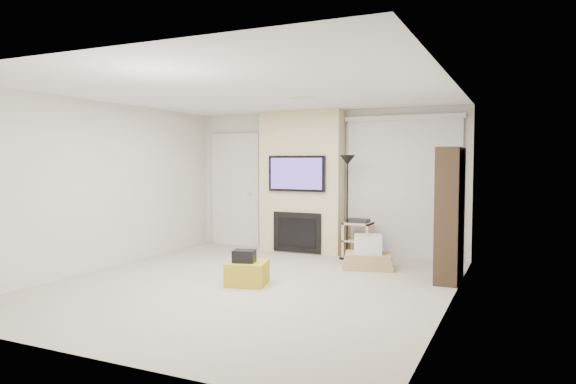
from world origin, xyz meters
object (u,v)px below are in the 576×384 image
at_px(floor_lamp, 347,177).
at_px(ottoman, 247,273).
at_px(av_stand, 358,238).
at_px(bookshelf, 450,214).
at_px(box_stack, 368,255).

bearing_deg(floor_lamp, ottoman, -106.22).
relative_size(av_stand, bookshelf, 0.37).
bearing_deg(av_stand, floor_lamp, -136.40).
height_order(floor_lamp, av_stand, floor_lamp).
relative_size(ottoman, bookshelf, 0.28).
xyz_separation_m(ottoman, floor_lamp, (0.64, 2.21, 1.20)).
bearing_deg(ottoman, box_stack, 55.13).
relative_size(av_stand, box_stack, 0.76).
height_order(ottoman, floor_lamp, floor_lamp).
relative_size(box_stack, bookshelf, 0.48).
distance_m(floor_lamp, av_stand, 1.03).
distance_m(box_stack, bookshelf, 1.45).
bearing_deg(av_stand, box_stack, -61.79).
xyz_separation_m(box_stack, bookshelf, (1.22, -0.34, 0.71)).
xyz_separation_m(floor_lamp, box_stack, (0.51, -0.55, -1.16)).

